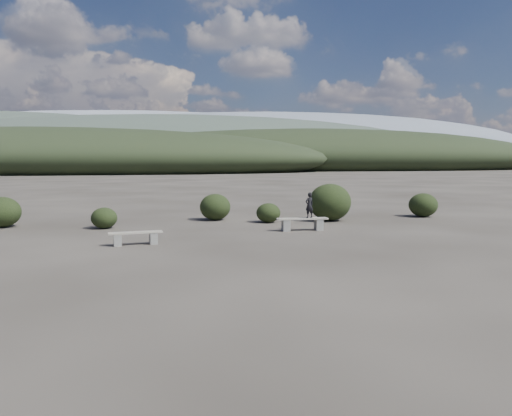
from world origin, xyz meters
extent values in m
plane|color=#292520|center=(0.00, 0.00, 0.00)|extent=(1200.00, 1200.00, 0.00)
cube|color=slate|center=(-3.94, 3.68, 0.18)|extent=(0.27, 0.35, 0.36)
cube|color=slate|center=(-2.88, 3.85, 0.18)|extent=(0.27, 0.35, 0.36)
cube|color=gray|center=(-3.41, 3.77, 0.38)|extent=(1.64, 0.59, 0.04)
cube|color=slate|center=(1.76, 5.89, 0.21)|extent=(0.27, 0.37, 0.41)
cube|color=slate|center=(3.00, 5.92, 0.21)|extent=(0.27, 0.37, 0.41)
cube|color=gray|center=(2.38, 5.91, 0.44)|extent=(1.87, 0.42, 0.05)
imported|color=black|center=(2.64, 5.91, 0.93)|extent=(0.40, 0.33, 0.93)
ellipsoid|color=black|center=(-4.85, 7.70, 0.40)|extent=(0.97, 0.97, 0.79)
ellipsoid|color=black|center=(-0.50, 9.62, 0.57)|extent=(1.32, 1.32, 1.13)
ellipsoid|color=black|center=(1.60, 8.44, 0.40)|extent=(1.00, 1.00, 0.80)
ellipsoid|color=black|center=(4.30, 8.65, 0.79)|extent=(1.80, 1.80, 1.57)
ellipsoid|color=black|center=(8.93, 9.31, 0.54)|extent=(1.29, 1.29, 1.07)
ellipsoid|color=black|center=(-8.76, 8.68, 0.59)|extent=(1.39, 1.39, 1.18)
ellipsoid|color=black|center=(-25.00, 90.00, 2.70)|extent=(110.00, 40.00, 12.00)
ellipsoid|color=black|center=(35.00, 110.00, 3.15)|extent=(120.00, 44.00, 14.00)
ellipsoid|color=#313C32|center=(0.00, 160.00, 5.40)|extent=(190.00, 64.00, 24.00)
ellipsoid|color=slate|center=(70.00, 300.00, 9.90)|extent=(340.00, 110.00, 44.00)
ellipsoid|color=gray|center=(-30.00, 400.00, 12.60)|extent=(460.00, 140.00, 56.00)
camera|label=1|loc=(-2.26, -11.65, 2.61)|focal=35.00mm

